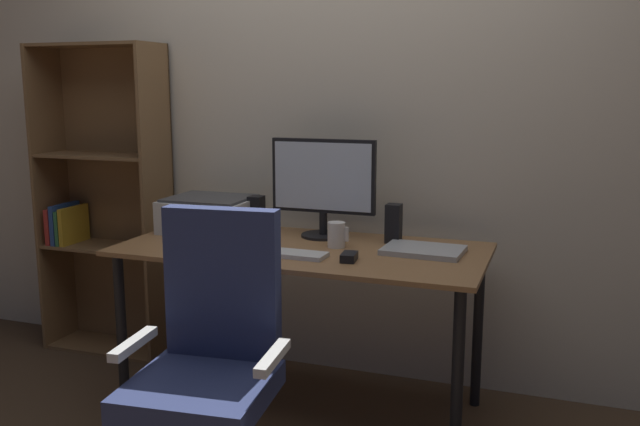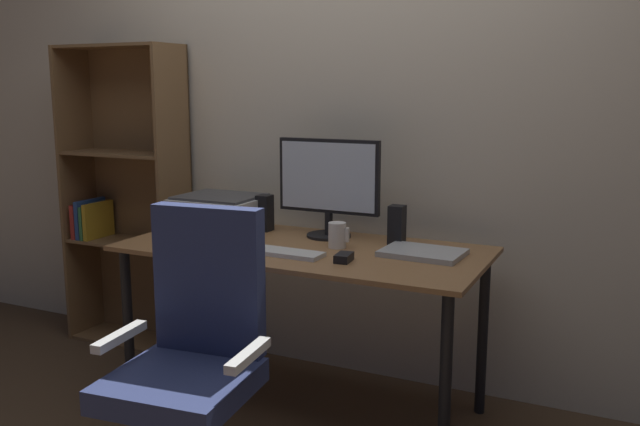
# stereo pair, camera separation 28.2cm
# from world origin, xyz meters

# --- Properties ---
(ground_plane) EXTENTS (12.00, 12.00, 0.00)m
(ground_plane) POSITION_xyz_m (0.00, 0.00, 0.00)
(ground_plane) COLOR #4C3826
(back_wall) EXTENTS (6.40, 0.10, 2.60)m
(back_wall) POSITION_xyz_m (0.00, 0.53, 1.30)
(back_wall) COLOR beige
(back_wall) RESTS_ON ground
(desk) EXTENTS (1.55, 0.72, 0.74)m
(desk) POSITION_xyz_m (0.00, 0.00, 0.66)
(desk) COLOR olive
(desk) RESTS_ON ground
(monitor) EXTENTS (0.48, 0.20, 0.44)m
(monitor) POSITION_xyz_m (0.02, 0.22, 0.99)
(monitor) COLOR black
(monitor) RESTS_ON desk
(keyboard) EXTENTS (0.29, 0.12, 0.02)m
(keyboard) POSITION_xyz_m (0.02, -0.16, 0.75)
(keyboard) COLOR silver
(keyboard) RESTS_ON desk
(mouse) EXTENTS (0.07, 0.10, 0.03)m
(mouse) POSITION_xyz_m (0.26, -0.16, 0.76)
(mouse) COLOR black
(mouse) RESTS_ON desk
(coffee_mug) EXTENTS (0.09, 0.07, 0.11)m
(coffee_mug) POSITION_xyz_m (0.14, 0.05, 0.79)
(coffee_mug) COLOR white
(coffee_mug) RESTS_ON desk
(laptop) EXTENTS (0.33, 0.24, 0.02)m
(laptop) POSITION_xyz_m (0.51, 0.07, 0.75)
(laptop) COLOR #B7BABC
(laptop) RESTS_ON desk
(speaker_left) EXTENTS (0.06, 0.07, 0.17)m
(speaker_left) POSITION_xyz_m (-0.31, 0.21, 0.82)
(speaker_left) COLOR black
(speaker_left) RESTS_ON desk
(speaker_right) EXTENTS (0.06, 0.07, 0.17)m
(speaker_right) POSITION_xyz_m (0.35, 0.21, 0.82)
(speaker_right) COLOR black
(speaker_right) RESTS_ON desk
(printer) EXTENTS (0.40, 0.34, 0.16)m
(printer) POSITION_xyz_m (-0.53, 0.16, 0.82)
(printer) COLOR silver
(printer) RESTS_ON desk
(office_chair) EXTENTS (0.54, 0.54, 1.01)m
(office_chair) POSITION_xyz_m (-0.03, -0.76, 0.46)
(office_chair) COLOR silver
(office_chair) RESTS_ON ground
(bookshelf) EXTENTS (0.69, 0.28, 1.63)m
(bookshelf) POSITION_xyz_m (-1.27, 0.36, 0.80)
(bookshelf) COLOR brown
(bookshelf) RESTS_ON ground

